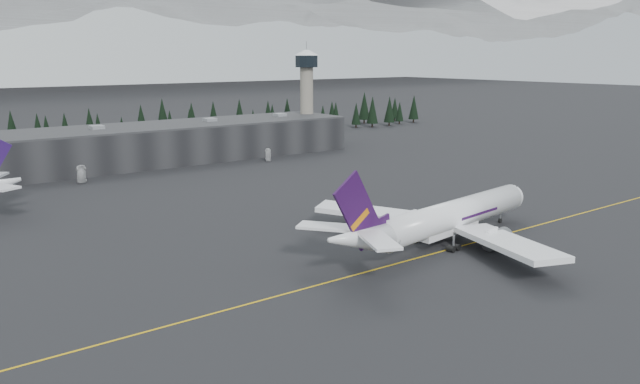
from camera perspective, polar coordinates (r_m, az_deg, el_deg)
ground at (r=111.54m, az=6.25°, el=-6.28°), size 1400.00×1400.00×0.00m
taxiline at (r=110.18m, az=6.97°, el=-6.54°), size 400.00×0.40×0.02m
terminal at (r=216.29m, az=-17.08°, el=4.06°), size 160.00×30.00×12.60m
control_tower at (r=252.72m, az=-1.23°, el=9.62°), size 10.00×10.00×37.70m
treeline at (r=250.98m, az=-20.05°, el=5.21°), size 360.00×20.00×15.00m
jet_main at (r=120.86m, az=10.86°, el=-2.51°), size 59.79×54.89×17.63m
gse_vehicle_a at (r=189.50m, az=-20.96°, el=0.96°), size 2.71×5.45×1.48m
gse_vehicle_b at (r=214.78m, az=-4.72°, el=3.01°), size 4.81×4.01×1.55m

